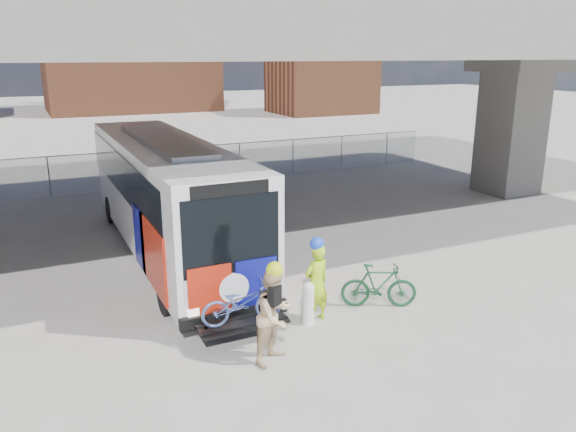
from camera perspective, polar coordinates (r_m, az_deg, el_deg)
ground at (r=16.80m, az=-3.09°, el=-5.33°), size 160.00×160.00×0.00m
bus at (r=17.96m, az=-12.29°, el=2.78°), size 2.67×12.92×3.69m
overpass at (r=19.40m, az=-8.13°, el=17.17°), size 40.00×16.00×7.95m
chainlink_fence at (r=27.54m, az=-12.78°, el=5.87°), size 30.00×0.06×30.00m
brick_buildings at (r=63.12m, az=-19.63°, el=14.58°), size 54.00×22.00×12.00m
bollard at (r=13.27m, az=2.07°, el=-8.70°), size 0.28×0.28×1.06m
cyclist_hivis at (r=13.27m, az=2.90°, el=-6.62°), size 0.79×0.61×2.10m
cyclist_tan at (r=11.60m, az=-1.35°, el=-10.00°), size 1.22×1.14×2.18m
bike_parked at (r=14.31m, az=9.21°, el=-6.99°), size 1.93×1.33×1.14m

